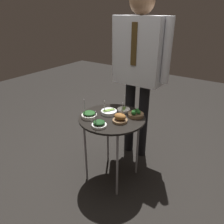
% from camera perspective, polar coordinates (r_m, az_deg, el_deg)
% --- Properties ---
extents(ground_plane, '(8.00, 8.00, 0.00)m').
position_cam_1_polar(ground_plane, '(2.34, 0.00, -16.24)').
color(ground_plane, black).
extents(serving_cart, '(0.60, 0.60, 0.67)m').
position_cam_1_polar(serving_cart, '(1.98, 0.00, -2.77)').
color(serving_cart, black).
rests_on(serving_cart, ground_plane).
extents(bowl_asparagus_near_rim, '(0.15, 0.15, 0.13)m').
position_cam_1_polar(bowl_asparagus_near_rim, '(2.01, -0.82, 0.01)').
color(bowl_asparagus_near_rim, silver).
rests_on(bowl_asparagus_near_rim, serving_cart).
extents(bowl_broccoli_back_right, '(0.14, 0.14, 0.08)m').
position_cam_1_polar(bowl_broccoli_back_right, '(1.96, 6.24, -0.54)').
color(bowl_broccoli_back_right, brown).
rests_on(bowl_broccoli_back_right, serving_cart).
extents(bowl_roast_front_center, '(0.13, 0.13, 0.16)m').
position_cam_1_polar(bowl_roast_front_center, '(1.86, 2.11, -1.65)').
color(bowl_roast_front_center, brown).
rests_on(bowl_roast_front_center, serving_cart).
extents(bowl_asparagus_mid_right, '(0.12, 0.12, 0.15)m').
position_cam_1_polar(bowl_asparagus_mid_right, '(2.08, 3.08, 0.65)').
color(bowl_asparagus_mid_right, silver).
rests_on(bowl_asparagus_mid_right, serving_cart).
extents(bowl_spinach_front_left, '(0.12, 0.12, 0.15)m').
position_cam_1_polar(bowl_spinach_front_left, '(1.79, -3.39, -3.13)').
color(bowl_spinach_front_left, white).
rests_on(bowl_spinach_front_left, serving_cart).
extents(bowl_spinach_back_left, '(0.14, 0.14, 0.18)m').
position_cam_1_polar(bowl_spinach_back_left, '(1.95, -5.97, -0.76)').
color(bowl_spinach_back_left, silver).
rests_on(bowl_spinach_back_left, serving_cart).
extents(waiter_figure, '(0.64, 0.24, 1.73)m').
position_cam_1_polar(waiter_figure, '(2.24, 7.12, 13.44)').
color(waiter_figure, black).
rests_on(waiter_figure, ground_plane).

